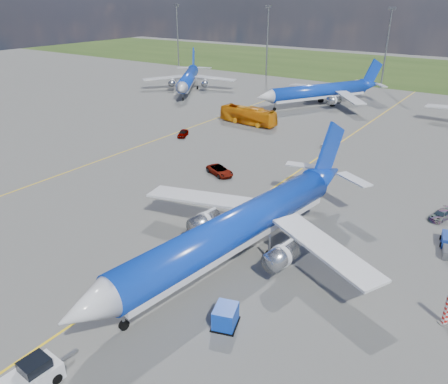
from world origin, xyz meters
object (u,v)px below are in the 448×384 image
Objects in this scene: warning_post at (447,309)px; main_airliner at (235,260)px; pushback_tug at (30,378)px; apron_bus at (248,116)px; service_car_b at (220,171)px; service_car_c at (441,215)px; baggage_tug_c at (328,143)px; bg_jet_nw at (189,91)px; uld_container at (225,316)px; bg_jet_nnw at (318,105)px; service_car_a at (183,133)px.

main_airliner is at bearing -173.91° from warning_post.
warning_post is 33.29m from pushback_tug.
apron_bus is at bearing 127.83° from main_airliner.
main_airliner is 24.28m from service_car_b.
service_car_c is 30.24m from baggage_tug_c.
bg_jet_nw is 90.85m from main_airliner.
pushback_tug reaches higher than baggage_tug_c.
service_car_c is at bearing 101.29° from warning_post.
service_car_b is (12.19, -27.82, -1.13)m from apron_bus.
service_car_b is (-20.12, 27.56, -0.20)m from uld_container.
main_airliner is 10.00m from uld_container.
bg_jet_nnw is 62.20m from service_car_c.
bg_jet_nnw is 84.89m from uld_container.
service_car_b is 1.14× the size of baggage_tug_c.
apron_bus is at bearing -72.90° from bg_jet_nnw.
service_car_a reaches higher than baggage_tug_c.
bg_jet_nnw is 7.67× the size of service_car_b.
bg_jet_nnw is 8.72× the size of baggage_tug_c.
main_airliner reaches higher than apron_bus.
bg_jet_nw is 8.64× the size of baggage_tug_c.
warning_post is 81.43m from bg_jet_nnw.
main_airliner is 9.41× the size of baggage_tug_c.
warning_post is 0.08× the size of bg_jet_nw.
main_airliner is at bearing -80.53° from bg_jet_nw.
main_airliner reaches higher than service_car_a.
service_car_b is at bearing -79.39° from bg_jet_nw.
service_car_c is at bearing 70.21° from pushback_tug.
uld_container is 52.23m from baggage_tug_c.
service_car_a is 28.19m from baggage_tug_c.
apron_bus is (33.52, -20.65, 1.84)m from bg_jet_nw.
bg_jet_nw reaches higher than service_car_a.
bg_jet_nnw is 9.88× the size of service_car_a.
pushback_tug reaches higher than service_car_a.
bg_jet_nnw is at bearing 29.53° from service_car_b.
warning_post is at bearing -53.89° from service_car_a.
service_car_b is at bearing 136.37° from main_airliner.
service_car_a is at bearing -84.97° from bg_jet_nw.
service_car_b is (-12.44, 40.83, -0.14)m from pushback_tug.
warning_post is 0.59× the size of service_car_b.
bg_jet_nw reaches higher than baggage_tug_c.
warning_post reaches higher than service_car_c.
main_airliner reaches higher than warning_post.
uld_container is at bearing -121.60° from service_car_b.
pushback_tug reaches higher than service_car_b.
main_airliner is 45.50m from service_car_a.
service_car_a is at bearing 163.22° from apron_bus.
warning_post is at bearing -93.02° from service_car_b.
bg_jet_nnw is at bearing 121.16° from warning_post.
apron_bus is (-5.43, -25.13, 1.84)m from bg_jet_nnw.
baggage_tug_c is at bearing -57.74° from bg_jet_nw.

